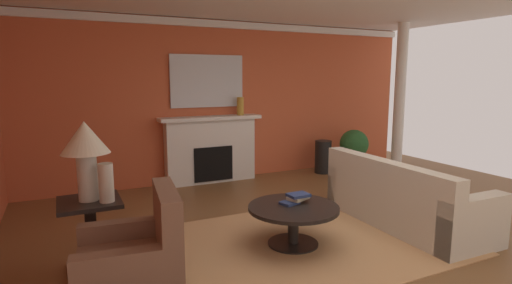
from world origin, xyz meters
name	(u,v)px	position (x,y,z in m)	size (l,w,h in m)	color
ground_plane	(333,238)	(0.00, 0.00, 0.00)	(9.21, 9.21, 0.00)	brown
wall_fireplace	(228,101)	(0.00, 3.23, 1.41)	(7.69, 0.12, 2.83)	#C65633
crown_moulding	(228,25)	(0.00, 3.15, 2.75)	(7.69, 0.08, 0.12)	white
area_rug	(293,244)	(-0.53, 0.03, 0.01)	(3.62, 2.36, 0.01)	tan
fireplace	(211,151)	(-0.41, 3.02, 0.56)	(1.80, 0.35, 1.17)	white
mantel_mirror	(207,81)	(-0.41, 3.14, 1.78)	(1.32, 0.04, 0.90)	silver
sofa	(403,202)	(1.04, -0.03, 0.30)	(0.94, 2.12, 0.85)	beige
armchair_near_window	(134,268)	(-2.30, -0.39, 0.31)	(0.89, 0.89, 0.95)	brown
coffee_table	(293,216)	(-0.53, 0.03, 0.34)	(1.00, 1.00, 0.45)	black
side_table	(91,230)	(-2.57, 0.38, 0.40)	(0.56, 0.56, 0.70)	black
table_lamp	(85,145)	(-2.57, 0.38, 1.22)	(0.44, 0.44, 0.75)	beige
vase_on_side_table	(106,183)	(-2.42, 0.26, 0.88)	(0.14, 0.14, 0.36)	beige
vase_mantel_right	(240,106)	(0.14, 2.97, 1.33)	(0.12, 0.12, 0.32)	#B7892D
vase_tall_corner	(323,157)	(1.78, 2.72, 0.32)	(0.31, 0.31, 0.63)	black
book_red_cover	(289,203)	(-0.53, 0.11, 0.47)	(0.19, 0.15, 0.03)	navy
book_art_folio	(298,198)	(-0.40, 0.14, 0.50)	(0.24, 0.16, 0.04)	tan
book_small_novel	(298,195)	(-0.41, 0.12, 0.54)	(0.23, 0.18, 0.03)	navy
potted_plant	(354,147)	(2.38, 2.54, 0.49)	(0.56, 0.56, 0.83)	#BCB29E
column_white	(399,100)	(3.01, 2.05, 1.41)	(0.20, 0.20, 2.83)	white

